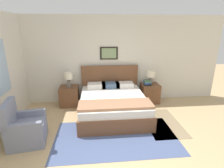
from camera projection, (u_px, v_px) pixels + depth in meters
ground_plane at (118, 165)px, 2.98m from camera, size 16.00×16.00×0.00m
wall_back at (106, 60)px, 5.32m from camera, size 7.16×0.09×2.60m
area_rug_main at (116, 137)px, 3.74m from camera, size 2.59×1.44×0.01m
area_rug_bedside at (162, 123)px, 4.32m from camera, size 0.81×1.40×0.01m
bed at (113, 104)px, 4.66m from camera, size 1.73×1.93×1.15m
armchair at (25, 129)px, 3.49m from camera, size 0.76×0.74×0.91m
nightstand_near_window at (69, 96)px, 5.22m from camera, size 0.54×0.50×0.59m
nightstand_by_door at (150, 93)px, 5.45m from camera, size 0.54×0.50×0.59m
table_lamp_near_window at (68, 77)px, 5.03m from camera, size 0.25×0.25×0.43m
table_lamp_by_door at (151, 75)px, 5.25m from camera, size 0.25×0.25×0.43m
book_thick_bottom at (147, 84)px, 5.29m from camera, size 0.19×0.22×0.04m
book_hardcover_middle at (147, 83)px, 5.28m from camera, size 0.22×0.23×0.03m
book_novel_upper at (147, 82)px, 5.27m from camera, size 0.20×0.29×0.04m
book_slim_near_top at (147, 81)px, 5.26m from camera, size 0.19×0.25×0.03m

